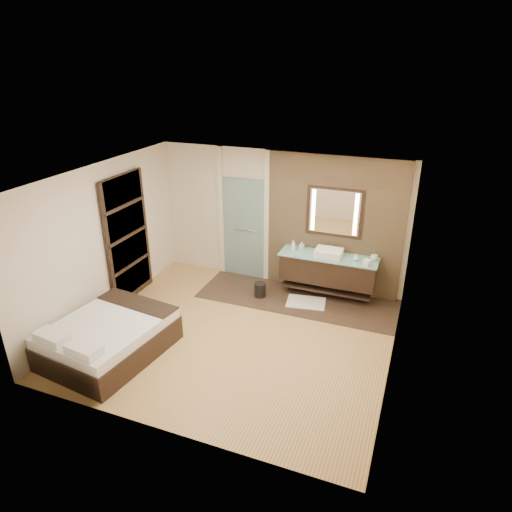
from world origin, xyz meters
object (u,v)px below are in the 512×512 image
at_px(mirror_unit, 334,212).
at_px(waste_bin, 260,290).
at_px(vanity, 328,269).
at_px(bed, 109,338).

height_order(mirror_unit, waste_bin, mirror_unit).
bearing_deg(mirror_unit, vanity, -90.00).
height_order(bed, waste_bin, bed).
bearing_deg(waste_bin, bed, -120.89).
xyz_separation_m(vanity, mirror_unit, (0.00, 0.24, 1.07)).
bearing_deg(waste_bin, mirror_unit, 31.01).
relative_size(vanity, waste_bin, 6.54).
xyz_separation_m(vanity, waste_bin, (-1.20, -0.48, -0.44)).
distance_m(mirror_unit, bed, 4.52).
height_order(vanity, bed, vanity).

